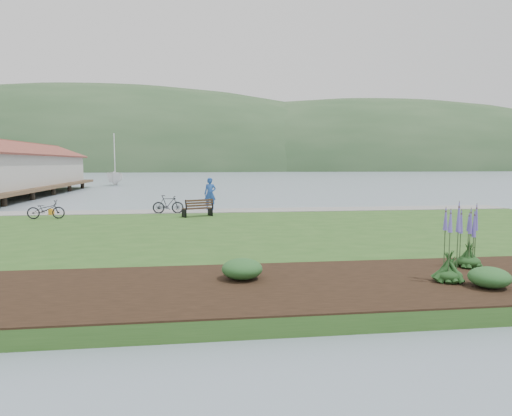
{
  "coord_description": "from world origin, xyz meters",
  "views": [
    {
      "loc": [
        -2.33,
        -20.02,
        3.25
      ],
      "look_at": [
        0.26,
        -0.64,
        1.3
      ],
      "focal_mm": 32.0,
      "sensor_mm": 36.0,
      "label": 1
    }
  ],
  "objects_px": {
    "park_bench": "(198,208)",
    "sailboat": "(115,185)",
    "bicycle_a": "(46,210)",
    "person": "(210,191)"
  },
  "relations": [
    {
      "from": "park_bench",
      "to": "sailboat",
      "type": "distance_m",
      "value": 44.74
    },
    {
      "from": "park_bench",
      "to": "bicycle_a",
      "type": "distance_m",
      "value": 7.68
    },
    {
      "from": "person",
      "to": "sailboat",
      "type": "bearing_deg",
      "value": 115.85
    },
    {
      "from": "person",
      "to": "bicycle_a",
      "type": "distance_m",
      "value": 9.07
    },
    {
      "from": "bicycle_a",
      "to": "sailboat",
      "type": "relative_size",
      "value": 0.08
    },
    {
      "from": "person",
      "to": "sailboat",
      "type": "height_order",
      "value": "sailboat"
    },
    {
      "from": "person",
      "to": "park_bench",
      "type": "bearing_deg",
      "value": -93.77
    },
    {
      "from": "sailboat",
      "to": "bicycle_a",
      "type": "bearing_deg",
      "value": -87.08
    },
    {
      "from": "person",
      "to": "sailboat",
      "type": "xyz_separation_m",
      "value": [
        -12.24,
        39.88,
        -1.55
      ]
    },
    {
      "from": "person",
      "to": "sailboat",
      "type": "distance_m",
      "value": 41.75
    }
  ]
}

